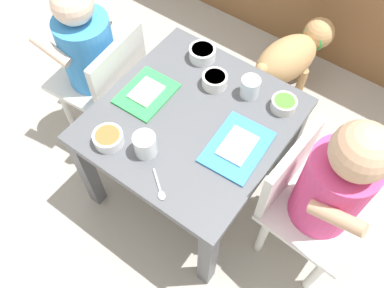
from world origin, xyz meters
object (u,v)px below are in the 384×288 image
(seated_child_right, at_px, (330,186))
(water_cup_right, at_px, (250,88))
(food_tray_right, at_px, (237,147))
(water_cup_left, at_px, (145,145))
(dog, at_px, (292,56))
(veggie_bowl_far, at_px, (284,104))
(cereal_bowl_left_side, at_px, (202,53))
(spoon_by_left_tray, at_px, (159,188))
(dining_table, at_px, (192,131))
(seated_child_left, at_px, (90,52))
(cereal_bowl_right_side, at_px, (108,138))
(food_tray_left, at_px, (146,93))
(veggie_bowl_near, at_px, (215,80))

(seated_child_right, xyz_separation_m, water_cup_right, (-0.35, 0.16, 0.01))
(food_tray_right, bearing_deg, water_cup_left, -141.44)
(dog, relative_size, water_cup_right, 6.18)
(veggie_bowl_far, bearing_deg, water_cup_right, -172.67)
(water_cup_right, xyz_separation_m, veggie_bowl_far, (0.11, 0.01, -0.01))
(seated_child_right, relative_size, water_cup_right, 10.75)
(cereal_bowl_left_side, relative_size, spoon_by_left_tray, 1.01)
(dining_table, distance_m, food_tray_right, 0.19)
(seated_child_right, bearing_deg, veggie_bowl_far, 143.76)
(dog, height_order, spoon_by_left_tray, spoon_by_left_tray)
(food_tray_right, bearing_deg, seated_child_left, 177.37)
(seated_child_left, bearing_deg, dining_table, -2.24)
(dining_table, relative_size, cereal_bowl_right_side, 6.59)
(food_tray_right, height_order, water_cup_right, water_cup_right)
(dining_table, distance_m, seated_child_left, 0.45)
(food_tray_left, relative_size, veggie_bowl_near, 2.28)
(seated_child_right, bearing_deg, food_tray_right, -173.41)
(food_tray_right, xyz_separation_m, veggie_bowl_far, (0.03, 0.21, 0.01))
(seated_child_left, height_order, water_cup_right, seated_child_left)
(food_tray_left, bearing_deg, cereal_bowl_left_side, 77.78)
(cereal_bowl_right_side, relative_size, spoon_by_left_tray, 1.01)
(dining_table, xyz_separation_m, veggie_bowl_near, (-0.02, 0.15, 0.09))
(dining_table, distance_m, food_tray_left, 0.19)
(dog, bearing_deg, veggie_bowl_far, -70.58)
(food_tray_right, bearing_deg, food_tray_left, 180.00)
(veggie_bowl_near, bearing_deg, seated_child_right, -15.47)
(cereal_bowl_right_side, distance_m, cereal_bowl_left_side, 0.44)
(food_tray_left, height_order, cereal_bowl_right_side, cereal_bowl_right_side)
(seated_child_left, relative_size, cereal_bowl_left_side, 7.70)
(food_tray_right, bearing_deg, cereal_bowl_right_side, -147.22)
(water_cup_right, bearing_deg, cereal_bowl_right_side, -120.83)
(water_cup_right, distance_m, cereal_bowl_right_side, 0.46)
(food_tray_left, bearing_deg, water_cup_right, 36.31)
(water_cup_right, xyz_separation_m, veggie_bowl_near, (-0.11, -0.03, -0.01))
(seated_child_left, xyz_separation_m, spoon_by_left_tray, (0.51, -0.26, 0.00))
(dining_table, height_order, dog, dining_table)
(dog, height_order, veggie_bowl_far, veggie_bowl_far)
(dining_table, height_order, spoon_by_left_tray, spoon_by_left_tray)
(spoon_by_left_tray, bearing_deg, seated_child_left, 152.77)
(dog, relative_size, cereal_bowl_left_side, 4.63)
(food_tray_left, xyz_separation_m, veggie_bowl_far, (0.37, 0.21, 0.01))
(dog, height_order, water_cup_right, water_cup_right)
(food_tray_left, xyz_separation_m, water_cup_left, (0.13, -0.16, 0.03))
(veggie_bowl_near, bearing_deg, water_cup_right, 16.32)
(water_cup_left, bearing_deg, spoon_by_left_tray, -33.93)
(water_cup_left, bearing_deg, seated_child_right, 22.23)
(veggie_bowl_near, xyz_separation_m, spoon_by_left_tray, (0.09, -0.39, -0.02))
(cereal_bowl_right_side, bearing_deg, water_cup_right, 59.17)
(dog, xyz_separation_m, cereal_bowl_left_side, (-0.17, -0.41, 0.24))
(seated_child_left, bearing_deg, veggie_bowl_far, 15.42)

